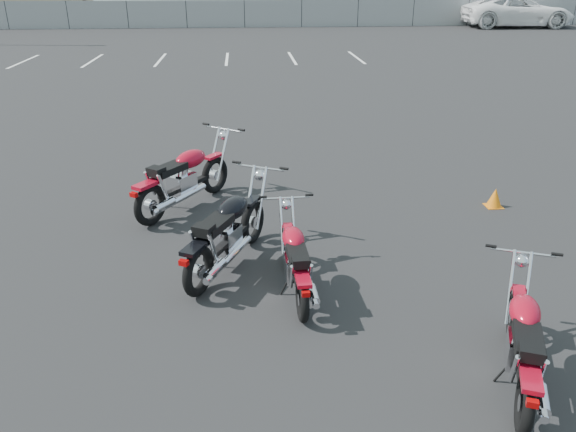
{
  "coord_description": "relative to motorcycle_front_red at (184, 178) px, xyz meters",
  "views": [
    {
      "loc": [
        -0.38,
        -6.47,
        3.78
      ],
      "look_at": [
        0.2,
        0.6,
        0.65
      ],
      "focal_mm": 35.0,
      "sensor_mm": 36.0,
      "label": 1
    }
  ],
  "objects": [
    {
      "name": "training_cone_near",
      "position": [
        5.31,
        -0.38,
        -0.37
      ],
      "size": [
        0.28,
        0.28,
        0.33
      ],
      "color": "orange",
      "rests_on": "ground"
    },
    {
      "name": "motorcycle_second_black",
      "position": [
        0.77,
        -2.14,
        -0.02
      ],
      "size": [
        1.46,
        2.25,
        1.14
      ],
      "color": "black",
      "rests_on": "ground"
    },
    {
      "name": "white_van",
      "position": [
        20.35,
        30.91,
        1.09
      ],
      "size": [
        3.89,
        8.76,
        3.27
      ],
      "primitive_type": "imported",
      "rotation": [
        0.0,
        0.0,
        1.52
      ],
      "color": "white",
      "rests_on": "ground"
    },
    {
      "name": "chainlink_fence",
      "position": [
        1.4,
        32.44,
        0.36
      ],
      "size": [
        80.06,
        0.06,
        1.8
      ],
      "color": "slate",
      "rests_on": "ground"
    },
    {
      "name": "motorcycle_rear_red",
      "position": [
        3.67,
        -4.74,
        -0.08
      ],
      "size": [
        1.15,
        2.0,
        1.0
      ],
      "color": "black",
      "rests_on": "ground"
    },
    {
      "name": "motorcycle_front_red",
      "position": [
        0.0,
        0.0,
        0.0
      ],
      "size": [
        1.8,
        2.21,
        1.19
      ],
      "color": "black",
      "rests_on": "ground"
    },
    {
      "name": "ground",
      "position": [
        1.4,
        -2.56,
        -0.54
      ],
      "size": [
        120.0,
        120.0,
        0.0
      ],
      "primitive_type": "plane",
      "color": "black",
      "rests_on": "ground"
    },
    {
      "name": "motorcycle_third_red",
      "position": [
        1.62,
        -2.86,
        -0.11
      ],
      "size": [
        0.75,
        1.95,
        0.95
      ],
      "color": "black",
      "rests_on": "ground"
    },
    {
      "name": "parking_line_stripes",
      "position": [
        -1.1,
        17.44,
        -0.54
      ],
      "size": [
        15.12,
        4.0,
        0.01
      ],
      "color": "silver",
      "rests_on": "ground"
    }
  ]
}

